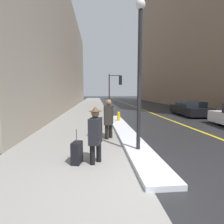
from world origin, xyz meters
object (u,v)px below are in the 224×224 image
traffic_light_near (116,85)px  pedestrian_nearside (95,133)px  lamp_post (140,64)px  parked_car_black (190,109)px  fire_hydrant (119,117)px  pedestrian_in_glasses (109,117)px  rolling_suitcase (77,153)px

traffic_light_near → pedestrian_nearside: size_ratio=2.39×
lamp_post → pedestrian_nearside: lamp_post is taller
lamp_post → pedestrian_nearside: bearing=-152.3°
pedestrian_nearside → parked_car_black: 12.00m
traffic_light_near → parked_car_black: (5.71, -3.55, -2.10)m
fire_hydrant → parked_car_black: bearing=25.2°
pedestrian_nearside → fire_hydrant: pedestrian_nearside is taller
traffic_light_near → parked_car_black: size_ratio=0.82×
pedestrian_nearside → pedestrian_in_glasses: (0.53, 2.49, 0.06)m
lamp_post → fire_hydrant: lamp_post is taller
lamp_post → pedestrian_in_glasses: size_ratio=2.81×
traffic_light_near → rolling_suitcase: 13.18m
lamp_post → traffic_light_near: (0.67, 12.04, -0.09)m
pedestrian_in_glasses → rolling_suitcase: (-1.03, -2.48, -0.60)m
traffic_light_near → parked_car_black: bearing=-26.2°
traffic_light_near → parked_car_black: 7.05m
pedestrian_nearside → fire_hydrant: bearing=-178.9°
traffic_light_near → parked_car_black: traffic_light_near is taller
lamp_post → pedestrian_in_glasses: lamp_post is taller
lamp_post → fire_hydrant: 6.02m
pedestrian_nearside → parked_car_black: bearing=154.0°
pedestrian_nearside → parked_car_black: size_ratio=0.34×
pedestrian_nearside → pedestrian_in_glasses: pedestrian_in_glasses is taller
traffic_light_near → fire_hydrant: 6.95m
traffic_light_near → rolling_suitcase: size_ratio=3.88×
pedestrian_in_glasses → parked_car_black: bearing=147.0°
lamp_post → parked_car_black: lamp_post is taller
pedestrian_in_glasses → fire_hydrant: pedestrian_in_glasses is taller
parked_car_black → rolling_suitcase: parked_car_black is taller
pedestrian_in_glasses → parked_car_black: pedestrian_in_glasses is taller
traffic_light_near → pedestrian_nearside: (-2.00, -12.74, -1.82)m
rolling_suitcase → pedestrian_in_glasses: bearing=171.5°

